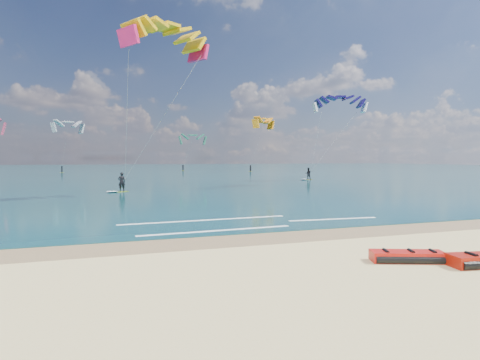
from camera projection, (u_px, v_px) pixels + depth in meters
name	position (u px, v px, depth m)	size (l,w,h in m)	color
ground	(141.00, 184.00, 51.04)	(320.00, 320.00, 0.00)	tan
wet_sand_strip	(254.00, 239.00, 16.23)	(320.00, 2.40, 0.01)	brown
sea	(112.00, 170.00, 111.26)	(320.00, 200.00, 0.04)	#0B3B3E
packed_kite_mid	(407.00, 262.00, 12.66)	(2.29, 1.00, 0.36)	red
kitesurfer_main	(143.00, 105.00, 35.25)	(9.23, 9.83, 14.52)	#B0D919
kitesurfer_far	(326.00, 130.00, 59.03)	(9.76, 5.03, 12.88)	gold
shoreline_foam	(241.00, 223.00, 19.89)	(12.61, 3.67, 0.01)	white
distant_kites	(148.00, 149.00, 86.64)	(57.58, 25.75, 11.73)	#BA3656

